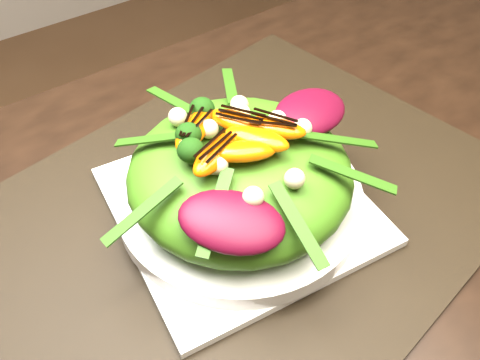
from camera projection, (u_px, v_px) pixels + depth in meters
dining_table at (332, 315)px, 0.46m from camera, size 1.60×0.90×0.75m
placemat at (240, 210)px, 0.52m from camera, size 0.60×0.49×0.00m
plate_base at (240, 205)px, 0.52m from camera, size 0.26×0.26×0.01m
salad_bowl at (240, 196)px, 0.51m from camera, size 0.25×0.25×0.02m
lettuce_mound at (240, 173)px, 0.48m from camera, size 0.24×0.24×0.07m
radicchio_leaf at (310, 112)px, 0.50m from camera, size 0.09×0.07×0.02m
orange_segment at (227, 133)px, 0.45m from camera, size 0.06×0.04×0.02m
broccoli_floret at (154, 145)px, 0.45m from camera, size 0.04×0.04×0.03m
macadamia_nut at (300, 155)px, 0.44m from camera, size 0.02×0.02×0.02m
balsamic_drizzle at (226, 126)px, 0.45m from camera, size 0.05×0.01×0.00m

